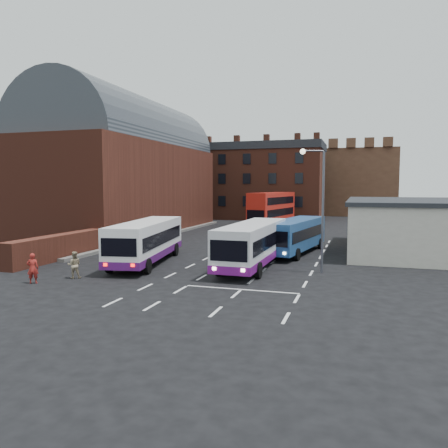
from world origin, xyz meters
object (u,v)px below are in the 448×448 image
(bus_white_inbound, at_px, (253,241))
(pedestrian_beige, at_px, (74,265))
(bus_red_double, at_px, (272,208))
(pedestrian_red, at_px, (33,268))
(bus_blue, at_px, (295,234))
(bus_white_outbound, at_px, (147,239))
(street_lamp, at_px, (319,199))

(bus_white_inbound, bearing_deg, pedestrian_beige, 36.56)
(bus_red_double, bearing_deg, bus_white_inbound, 108.17)
(pedestrian_red, bearing_deg, bus_blue, -155.80)
(bus_white_outbound, bearing_deg, pedestrian_red, -121.38)
(bus_white_outbound, xyz_separation_m, pedestrian_red, (-3.00, -7.67, -0.87))
(pedestrian_beige, bearing_deg, bus_white_inbound, -172.74)
(bus_white_inbound, xyz_separation_m, bus_red_double, (-4.43, 29.15, 0.68))
(bus_white_inbound, distance_m, bus_red_double, 29.50)
(bus_blue, bearing_deg, street_lamp, 117.09)
(bus_red_double, bearing_deg, street_lamp, 115.75)
(pedestrian_red, bearing_deg, bus_red_double, -125.56)
(bus_white_outbound, relative_size, bus_white_inbound, 1.02)
(bus_white_outbound, height_order, street_lamp, street_lamp)
(bus_red_double, relative_size, pedestrian_beige, 7.31)
(pedestrian_red, bearing_deg, bus_white_inbound, -167.79)
(street_lamp, distance_m, pedestrian_red, 16.92)
(bus_white_inbound, distance_m, pedestrian_red, 13.35)
(bus_white_inbound, bearing_deg, street_lamp, 170.34)
(bus_red_double, bearing_deg, pedestrian_red, 90.49)
(bus_red_double, height_order, pedestrian_red, bus_red_double)
(street_lamp, height_order, pedestrian_red, street_lamp)
(pedestrian_beige, bearing_deg, street_lamp, 174.75)
(bus_red_double, bearing_deg, pedestrian_beige, 92.16)
(bus_red_double, bearing_deg, bus_white_outbound, 93.86)
(bus_white_outbound, relative_size, street_lamp, 1.44)
(bus_blue, xyz_separation_m, pedestrian_red, (-12.25, -14.97, -0.75))
(pedestrian_beige, bearing_deg, bus_red_double, -125.93)
(bus_blue, height_order, pedestrian_red, bus_blue)
(bus_white_inbound, xyz_separation_m, street_lamp, (4.28, -0.79, 2.86))
(street_lamp, bearing_deg, pedestrian_beige, -156.70)
(bus_blue, bearing_deg, bus_red_double, -65.43)
(bus_white_inbound, bearing_deg, bus_red_double, -80.61)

